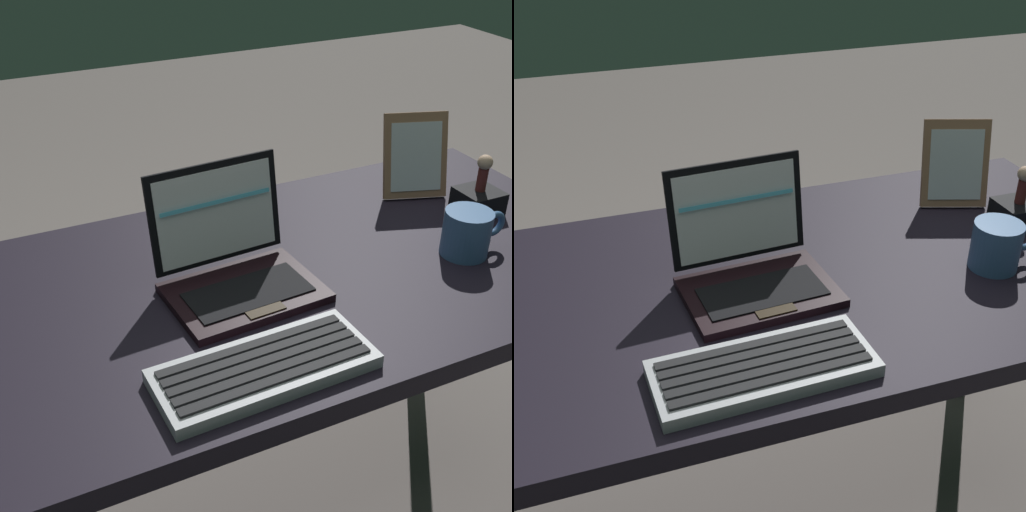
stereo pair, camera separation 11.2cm
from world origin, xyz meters
The scene contains 7 objects.
desk centered at (0.00, 0.00, 0.64)m, with size 1.55×0.68×0.71m.
laptop_front centered at (0.01, -0.01, 0.76)m, with size 0.27×0.23×0.21m.
external_keyboard centered at (-0.05, -0.24, 0.73)m, with size 0.33×0.14×0.03m.
photo_frame centered at (0.51, 0.17, 0.80)m, with size 0.15×0.11×0.18m.
figurine_stand centered at (0.59, 0.03, 0.74)m, with size 0.08×0.08×0.05m, color black.
figurine centered at (0.59, 0.03, 0.81)m, with size 0.03×0.03×0.08m.
coffee_mug centered at (0.45, -0.09, 0.76)m, with size 0.14×0.09×0.09m.
Camera 1 is at (-0.39, -0.93, 1.38)m, focal length 47.70 mm.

